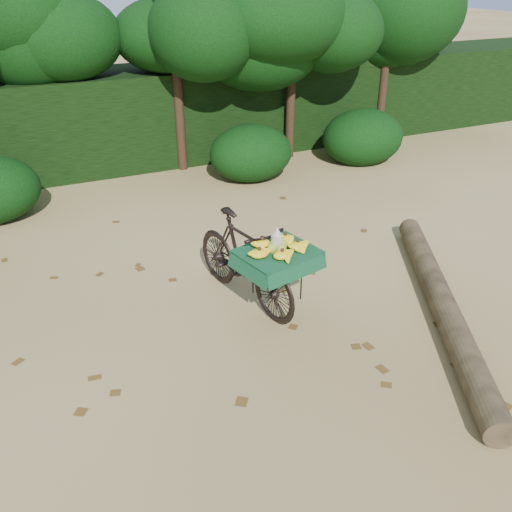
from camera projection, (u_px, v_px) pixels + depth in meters
name	position (u px, v px, depth m)	size (l,w,h in m)	color
ground	(286.00, 313.00, 6.32)	(80.00, 80.00, 0.00)	tan
vendor_bicycle	(245.00, 260.00, 6.29)	(1.04, 1.94, 1.11)	black
fallen_log	(442.00, 302.00, 6.26)	(0.29, 0.29, 4.05)	brown
hedge_backdrop	(143.00, 116.00, 10.94)	(26.00, 1.80, 1.80)	black
tree_row	(111.00, 67.00, 9.54)	(14.50, 2.00, 4.00)	black
bush_clumps	(200.00, 163.00, 9.73)	(8.80, 1.70, 0.90)	black
leaf_litter	(262.00, 286.00, 6.84)	(7.00, 7.30, 0.01)	#513815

